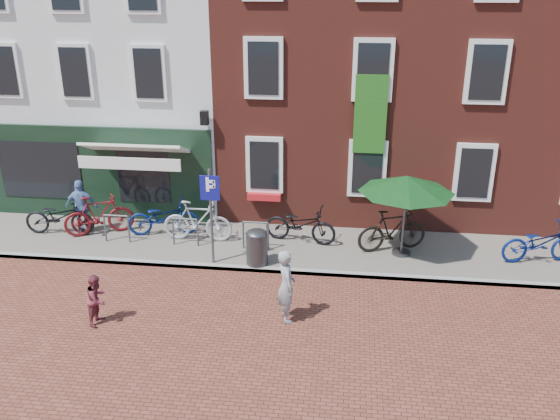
# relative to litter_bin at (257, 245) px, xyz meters

# --- Properties ---
(ground) EXTENTS (80.00, 80.00, 0.00)m
(ground) POSITION_rel_litter_bin_xyz_m (-0.68, -0.30, -0.64)
(ground) COLOR brown
(sidewalk) EXTENTS (24.00, 3.00, 0.10)m
(sidewalk) POSITION_rel_litter_bin_xyz_m (0.32, 1.20, -0.59)
(sidewalk) COLOR slate
(sidewalk) RESTS_ON ground
(building_stucco) EXTENTS (8.00, 8.00, 9.00)m
(building_stucco) POSITION_rel_litter_bin_xyz_m (-5.68, 6.70, 3.86)
(building_stucco) COLOR silver
(building_stucco) RESTS_ON ground
(building_brick_mid) EXTENTS (6.00, 8.00, 10.00)m
(building_brick_mid) POSITION_rel_litter_bin_xyz_m (1.32, 6.70, 4.36)
(building_brick_mid) COLOR maroon
(building_brick_mid) RESTS_ON ground
(building_brick_right) EXTENTS (6.00, 8.00, 10.00)m
(building_brick_right) POSITION_rel_litter_bin_xyz_m (7.32, 6.70, 4.36)
(building_brick_right) COLOR maroon
(building_brick_right) RESTS_ON ground
(litter_bin) EXTENTS (0.57, 0.57, 1.05)m
(litter_bin) POSITION_rel_litter_bin_xyz_m (0.00, 0.00, 0.00)
(litter_bin) COLOR #38383B
(litter_bin) RESTS_ON sidewalk
(parking_sign) EXTENTS (0.50, 0.08, 2.59)m
(parking_sign) POSITION_rel_litter_bin_xyz_m (-1.17, -0.06, 1.16)
(parking_sign) COLOR #4C4C4F
(parking_sign) RESTS_ON sidewalk
(parasol) EXTENTS (2.53, 2.53, 2.35)m
(parasol) POSITION_rel_litter_bin_xyz_m (3.82, 1.06, 1.57)
(parasol) COLOR #4C4C4F
(parasol) RESTS_ON sidewalk
(woman) EXTENTS (0.59, 0.72, 1.70)m
(woman) POSITION_rel_litter_bin_xyz_m (1.04, -2.42, 0.21)
(woman) COLOR gray
(woman) RESTS_ON ground
(boy) EXTENTS (0.51, 0.62, 1.17)m
(boy) POSITION_rel_litter_bin_xyz_m (-3.06, -3.06, -0.06)
(boy) COLOR maroon
(boy) RESTS_ON ground
(cafe_person) EXTENTS (0.97, 0.46, 1.61)m
(cafe_person) POSITION_rel_litter_bin_xyz_m (-5.43, 1.45, 0.26)
(cafe_person) COLOR #6889C0
(cafe_person) RESTS_ON sidewalk
(bicycle_0) EXTENTS (2.09, 0.83, 1.08)m
(bicycle_0) POSITION_rel_litter_bin_xyz_m (-6.04, 1.23, -0.00)
(bicycle_0) COLOR black
(bicycle_0) RESTS_ON sidewalk
(bicycle_1) EXTENTS (2.04, 1.38, 1.20)m
(bicycle_1) POSITION_rel_litter_bin_xyz_m (-4.88, 1.35, 0.06)
(bicycle_1) COLOR maroon
(bicycle_1) RESTS_ON sidewalk
(bicycle_2) EXTENTS (2.16, 1.13, 1.08)m
(bicycle_2) POSITION_rel_litter_bin_xyz_m (-3.01, 1.56, -0.00)
(bicycle_2) COLOR #081851
(bicycle_2) RESTS_ON sidewalk
(bicycle_3) EXTENTS (2.00, 0.57, 1.20)m
(bicycle_3) POSITION_rel_litter_bin_xyz_m (-1.91, 1.27, 0.06)
(bicycle_3) COLOR #AAAAAD
(bicycle_3) RESTS_ON sidewalk
(bicycle_4) EXTENTS (2.15, 1.10, 1.08)m
(bicycle_4) POSITION_rel_litter_bin_xyz_m (1.01, 1.53, -0.00)
(bicycle_4) COLOR black
(bicycle_4) RESTS_ON sidewalk
(bicycle_5) EXTENTS (2.06, 1.22, 1.20)m
(bicycle_5) POSITION_rel_litter_bin_xyz_m (3.55, 1.29, 0.06)
(bicycle_5) COLOR black
(bicycle_5) RESTS_ON sidewalk
(bicycle_6) EXTENTS (2.16, 1.13, 1.08)m
(bicycle_6) POSITION_rel_litter_bin_xyz_m (7.38, 1.05, -0.00)
(bicycle_6) COLOR #071858
(bicycle_6) RESTS_ON sidewalk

